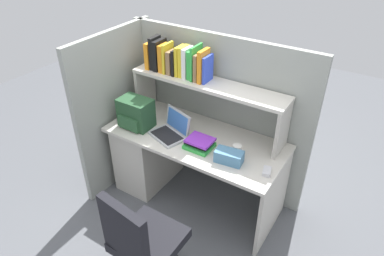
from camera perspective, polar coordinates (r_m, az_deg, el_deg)
name	(u,v)px	position (r m, az deg, el deg)	size (l,w,h in m)	color
ground_plane	(195,197)	(3.54, 0.44, -11.21)	(8.00, 8.00, 0.00)	#595B60
desk	(161,152)	(3.45, -5.03, -3.92)	(1.60, 0.70, 0.73)	beige
cubicle_partition_rear	(216,114)	(3.33, 3.98, 2.33)	(1.84, 0.05, 1.55)	#939991
cubicle_partition_left	(118,109)	(3.48, -11.92, 3.07)	(0.05, 1.06, 1.55)	#939991
overhead_hutch	(207,92)	(3.04, 2.54, 5.84)	(1.44, 0.28, 0.45)	#BCB7AC
reference_books_on_shelf	(177,60)	(3.10, -2.45, 11.01)	(0.62, 0.18, 0.30)	orange
laptop	(171,130)	(3.08, -3.40, -0.38)	(0.37, 0.33, 0.22)	#B7BABF
backpack	(136,113)	(3.20, -9.21, 2.37)	(0.30, 0.23, 0.27)	#264C2D
computer_mouse	(267,171)	(2.74, 12.13, -6.95)	(0.06, 0.10, 0.03)	silver
paper_cup	(237,150)	(2.87, 7.35, -3.54)	(0.08, 0.08, 0.08)	white
tissue_box	(229,157)	(2.78, 6.07, -4.66)	(0.22, 0.12, 0.10)	teal
desk_book_stack	(199,143)	(2.93, 1.21, -2.47)	(0.23, 0.20, 0.08)	green
office_chair	(144,250)	(2.65, -7.81, -19.11)	(0.52, 0.52, 0.93)	black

